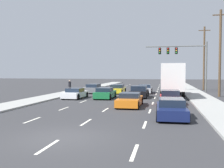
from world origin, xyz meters
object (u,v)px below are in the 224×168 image
Objects in this scene: car_gray at (94,89)px; box_truck at (172,78)px; car_white at (75,94)px; car_orange at (130,100)px; traffic_signal_mast at (179,54)px; car_black at (139,92)px; utility_pole_far at (204,58)px; car_yellow at (117,89)px; car_green at (105,93)px; car_red at (170,98)px; pedestrian_near_corner at (70,86)px; car_navy at (171,109)px; car_silver at (145,89)px; utility_pole_mid at (220,52)px.

box_truck reaches higher than car_gray.
car_gray is 7.85m from car_white.
car_orange is 0.51× the size of traffic_signal_mast.
traffic_signal_mast is at bearing 64.42° from car_black.
utility_pole_far reaches higher than car_gray.
box_truck is at bearing -29.66° from car_yellow.
car_black is (3.57, 1.88, 0.04)m from car_green.
box_truck is 7.36m from car_red.
car_orange is 9.82m from box_truck.
traffic_signal_mast is (1.51, 16.10, 4.97)m from car_red.
pedestrian_near_corner reaches higher than car_orange.
box_truck is 14.47m from utility_pole_far.
car_green is 8.32m from pedestrian_near_corner.
car_red is (10.19, -3.59, 0.07)m from car_white.
pedestrian_near_corner is (-9.80, 3.62, 0.37)m from car_black.
car_yellow is at bearing 110.87° from car_navy.
car_gray is 7.15m from car_silver.
box_truck is 5.39× the size of pedestrian_near_corner.
car_silver is 0.50× the size of traffic_signal_mast.
car_orange is 1.05× the size of car_red.
car_white is 6.72m from pedestrian_near_corner.
car_silver is 10.76m from utility_pole_mid.
car_green is 14.32m from utility_pole_mid.
box_truck is 9.62m from traffic_signal_mast.
car_navy is (-0.38, -13.75, -1.60)m from box_truck.
car_navy is 23.26m from traffic_signal_mast.
car_green is at bearing 122.64° from car_navy.
car_silver is 0.98× the size of car_navy.
car_silver is 0.44× the size of utility_pole_mid.
traffic_signal_mast reaches higher than car_red.
utility_pole_mid is 19.46m from pedestrian_near_corner.
car_black reaches higher than car_orange.
car_white is 0.95× the size of car_black.
car_black is 0.94× the size of car_navy.
pedestrian_near_corner is at bearing 143.77° from car_red.
utility_pole_mid is (9.17, 2.73, 4.61)m from car_black.
car_black is at bearing -20.30° from pedestrian_near_corner.
utility_pole_mid reaches higher than car_green.
car_green is at bearing -90.31° from car_yellow.
car_navy is (10.13, -10.15, 0.04)m from car_white.
pedestrian_near_corner is (-13.13, 9.62, 0.38)m from car_red.
box_truck is at bearing -164.41° from utility_pole_mid.
utility_pole_mid is at bearing 56.17° from car_red.
car_navy is 0.45× the size of utility_pole_far.
utility_pole_mid is (9.00, -3.61, 4.67)m from car_silver.
car_red is at bearing -123.83° from utility_pole_mid.
car_yellow is at bearing -150.01° from traffic_signal_mast.
box_truck reaches higher than car_red.
car_navy is at bearing -57.36° from car_green.
pedestrian_near_corner is at bearing 130.57° from car_orange.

